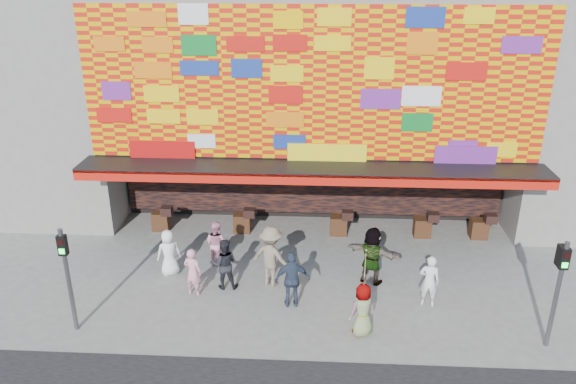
# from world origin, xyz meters

# --- Properties ---
(ground) EXTENTS (90.00, 90.00, 0.00)m
(ground) POSITION_xyz_m (0.00, 0.00, 0.00)
(ground) COLOR slate
(ground) RESTS_ON ground
(shop_building) EXTENTS (15.20, 9.40, 10.00)m
(shop_building) POSITION_xyz_m (0.00, 8.18, 5.23)
(shop_building) COLOR gray
(shop_building) RESTS_ON ground
(signal_left) EXTENTS (0.22, 0.20, 3.00)m
(signal_left) POSITION_xyz_m (-6.20, -1.50, 1.86)
(signal_left) COLOR #59595B
(signal_left) RESTS_ON ground
(signal_right) EXTENTS (0.22, 0.20, 3.00)m
(signal_right) POSITION_xyz_m (6.20, -1.50, 1.86)
(signal_right) COLOR #59595B
(signal_right) RESTS_ON ground
(ped_a) EXTENTS (0.87, 0.73, 1.52)m
(ped_a) POSITION_xyz_m (-4.39, 1.49, 0.76)
(ped_a) COLOR white
(ped_a) RESTS_ON ground
(ped_b) EXTENTS (0.63, 0.50, 1.51)m
(ped_b) POSITION_xyz_m (-3.39, 0.37, 0.76)
(ped_b) COLOR pink
(ped_b) RESTS_ON ground
(ped_c) EXTENTS (0.82, 0.66, 1.60)m
(ped_c) POSITION_xyz_m (-2.52, 0.81, 0.80)
(ped_c) COLOR black
(ped_c) RESTS_ON ground
(ped_d) EXTENTS (1.43, 1.18, 1.93)m
(ped_d) POSITION_xyz_m (-1.13, 1.05, 0.96)
(ped_d) COLOR #7F715C
(ped_d) RESTS_ON ground
(ped_e) EXTENTS (1.07, 0.60, 1.72)m
(ped_e) POSITION_xyz_m (-0.45, -0.05, 0.86)
(ped_e) COLOR #313F56
(ped_e) RESTS_ON ground
(ped_f) EXTENTS (1.78, 1.21, 1.84)m
(ped_f) POSITION_xyz_m (1.91, 1.36, 0.92)
(ped_f) COLOR gray
(ped_f) RESTS_ON ground
(ped_g) EXTENTS (0.87, 0.77, 1.50)m
(ped_g) POSITION_xyz_m (1.46, -1.29, 0.75)
(ped_g) COLOR gray
(ped_g) RESTS_ON ground
(ped_h) EXTENTS (0.64, 0.49, 1.57)m
(ped_h) POSITION_xyz_m (3.44, 0.20, 0.79)
(ped_h) COLOR white
(ped_h) RESTS_ON ground
(ped_i) EXTENTS (0.94, 0.87, 1.54)m
(ped_i) POSITION_xyz_m (-3.00, 2.16, 0.77)
(ped_i) COLOR pink
(ped_i) RESTS_ON ground
(parasol) EXTENTS (0.94, 0.96, 1.81)m
(parasol) POSITION_xyz_m (1.46, -1.29, 2.13)
(parasol) COLOR #D3BB85
(parasol) RESTS_ON ground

